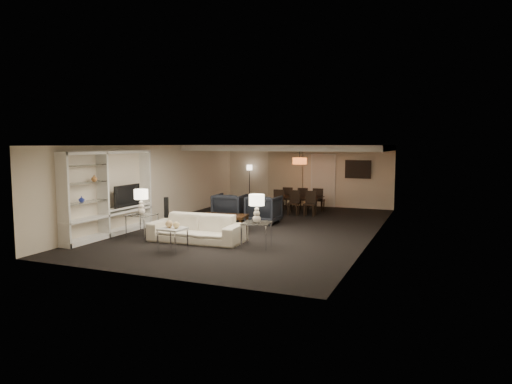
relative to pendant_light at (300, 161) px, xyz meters
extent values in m
plane|color=black|center=(-0.30, -3.50, -1.92)|extent=(11.00, 11.00, 0.00)
cube|color=silver|center=(-0.30, -3.50, 0.58)|extent=(7.00, 11.00, 0.02)
cube|color=beige|center=(-0.30, 2.00, -0.67)|extent=(7.00, 0.02, 2.50)
cube|color=beige|center=(-0.30, -9.00, -0.67)|extent=(7.00, 0.02, 2.50)
cube|color=beige|center=(-3.80, -3.50, -0.67)|extent=(0.02, 11.00, 2.50)
cube|color=beige|center=(3.20, -3.50, -0.67)|extent=(0.02, 11.00, 2.50)
cube|color=silver|center=(-0.30, 0.00, 0.48)|extent=(7.00, 4.00, 0.20)
cube|color=beige|center=(-1.20, 1.92, -0.72)|extent=(1.50, 0.12, 2.40)
cube|color=silver|center=(0.40, 1.97, -0.87)|extent=(0.90, 0.05, 2.10)
cube|color=#142D38|center=(1.80, 1.96, -0.37)|extent=(0.95, 0.04, 0.65)
cylinder|color=#D8591E|center=(0.00, 0.00, 0.00)|extent=(0.52, 0.52, 0.24)
imported|color=beige|center=(-0.99, -5.92, -1.56)|extent=(2.48, 1.06, 0.71)
imported|color=black|center=(-1.59, -2.62, -1.47)|extent=(1.05, 1.07, 0.91)
imported|color=black|center=(-0.39, -2.62, -1.47)|extent=(0.97, 1.00, 0.91)
sphere|color=tan|center=(-1.09, -7.02, -1.27)|extent=(0.18, 0.18, 0.18)
sphere|color=#EDC87D|center=(-0.89, -7.02, -1.29)|extent=(0.16, 0.16, 0.16)
imported|color=black|center=(-3.58, -5.51, -0.86)|extent=(1.09, 0.14, 0.63)
imported|color=#24339C|center=(-3.61, -7.15, -0.78)|extent=(0.15, 0.15, 0.16)
imported|color=#CB8243|center=(-3.61, -6.67, -0.28)|extent=(0.16, 0.16, 0.17)
cube|color=black|center=(-2.45, -5.07, -1.41)|extent=(0.14, 0.14, 1.02)
imported|color=black|center=(-0.02, 0.02, -1.62)|extent=(1.71, 0.99, 0.59)
camera|label=1|loc=(4.88, -16.13, 0.61)|focal=32.00mm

